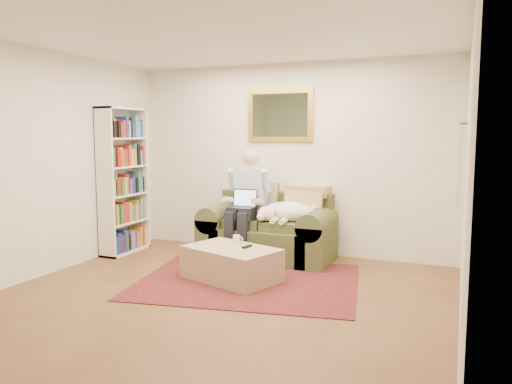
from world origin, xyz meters
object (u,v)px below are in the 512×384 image
Objects in this scene: seated_man at (245,205)px; ottoman at (232,264)px; laptop at (243,203)px; sofa at (268,236)px; bookshelf at (123,181)px; sleeping_dog at (288,212)px; coffee_mug at (237,239)px.

ottoman is (0.24, -0.93, -0.53)m from seated_man.
sofa is at bearing 41.02° from laptop.
sleeping_dog is at bearing 8.62° from bookshelf.
sofa is 1.19× the size of seated_man.
seated_man is 1.10m from ottoman.
coffee_mug is at bearing -72.60° from laptop.
laptop reaches higher than sleeping_dog.
laptop is at bearing -166.36° from sleeping_dog.
sofa is at bearing 164.26° from sleeping_dog.
sleeping_dog is at bearing 13.64° from laptop.
bookshelf reaches higher than laptop.
seated_man is 0.08m from laptop.
laptop is 0.76m from coffee_mug.
bookshelf reaches higher than sofa.
sleeping_dog is 0.35× the size of bookshelf.
bookshelf is (-1.72, -0.21, 0.24)m from laptop.
bookshelf is (-1.72, -0.28, 0.28)m from seated_man.
coffee_mug is at bearing 98.85° from ottoman.
seated_man is 1.76m from bookshelf.
sofa is 2.43× the size of sleeping_dog.
sofa is at bearing 88.98° from ottoman.
coffee_mug reaches higher than ottoman.
sofa is 0.89m from coffee_mug.
seated_man is 0.57m from sleeping_dog.
seated_man reaches higher than ottoman.
bookshelf is at bearing 161.50° from ottoman.
sleeping_dog is (0.56, 0.07, -0.07)m from seated_man.
ottoman is at bearing -18.50° from bookshelf.
ottoman is 10.28× the size of coffee_mug.
ottoman is at bearing -91.02° from sofa.
laptop is 1.06m from ottoman.
laptop is at bearing 107.40° from coffee_mug.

